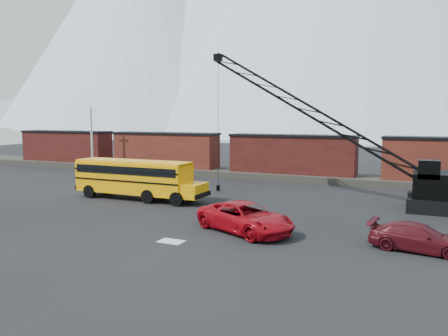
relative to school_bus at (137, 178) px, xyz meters
The scene contains 11 objects.
ground 10.28m from the school_bus, 32.78° to the right, with size 160.00×160.00×0.00m, color black.
gravel_berm 18.64m from the school_bus, 62.76° to the left, with size 120.00×5.00×0.70m, color #423E36.
boxcar_west_far 28.74m from the school_bus, 144.88° to the left, with size 13.70×3.10×4.17m.
boxcar_west_near 18.17m from the school_bus, 114.39° to the left, with size 13.70×3.10×4.17m.
boxcar_mid 18.61m from the school_bus, 62.76° to the left, with size 13.70×3.10×4.17m.
utility_pole 20.06m from the school_bus, 141.05° to the left, with size 1.40×0.24×8.00m.
snow_patch 13.20m from the school_bus, 46.46° to the right, with size 1.40×0.90×0.02m, color silver.
school_bus is the anchor object (origin of this frame).
red_pickup 13.38m from the school_bus, 26.48° to the right, with size 2.90×6.28×1.75m, color #AF0813.
maroon_suv 22.06m from the school_bus, 15.17° to the right, with size 1.95×4.81×1.40m, color #4D0D15.
crawler_crane 16.23m from the school_bus, 21.63° to the left, with size 21.83×4.20×12.44m.
Camera 1 is at (12.63, -23.88, 6.74)m, focal length 35.00 mm.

